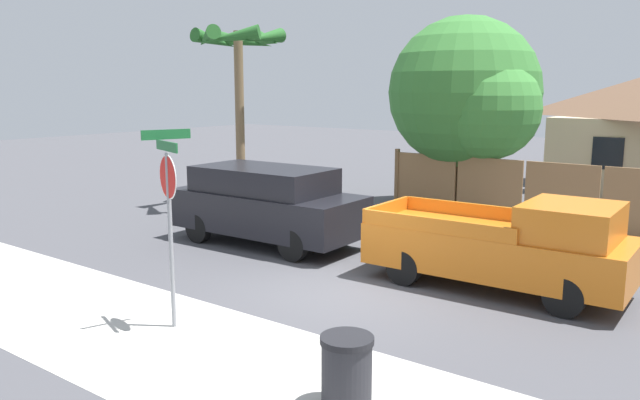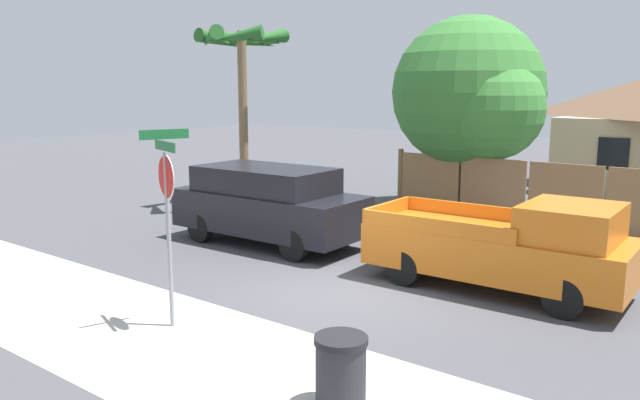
% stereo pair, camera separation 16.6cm
% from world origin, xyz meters
% --- Properties ---
extents(ground_plane, '(80.00, 80.00, 0.00)m').
position_xyz_m(ground_plane, '(0.00, 0.00, 0.00)').
color(ground_plane, '#47474C').
extents(sidewalk_strip, '(36.00, 3.20, 0.01)m').
position_xyz_m(sidewalk_strip, '(0.00, -3.60, 0.00)').
color(sidewalk_strip, beige).
rests_on(sidewalk_strip, ground).
extents(wooden_fence, '(12.37, 0.12, 1.88)m').
position_xyz_m(wooden_fence, '(2.70, 8.00, 0.89)').
color(wooden_fence, '#997047').
rests_on(wooden_fence, ground).
extents(oak_tree, '(4.90, 4.66, 5.99)m').
position_xyz_m(oak_tree, '(-1.48, 8.91, 3.55)').
color(oak_tree, brown).
rests_on(oak_tree, ground).
extents(palm_tree, '(2.76, 2.96, 5.60)m').
position_xyz_m(palm_tree, '(-7.32, 4.90, 4.81)').
color(palm_tree, brown).
rests_on(palm_tree, ground).
extents(red_suv, '(4.84, 2.13, 1.89)m').
position_xyz_m(red_suv, '(-3.59, 1.90, 1.02)').
color(red_suv, black).
rests_on(red_suv, ground).
extents(orange_pickup, '(4.88, 2.02, 1.78)m').
position_xyz_m(orange_pickup, '(2.43, 1.90, 0.85)').
color(orange_pickup, orange).
rests_on(orange_pickup, ground).
extents(stop_sign, '(0.82, 0.74, 3.16)m').
position_xyz_m(stop_sign, '(-1.17, -3.10, 2.13)').
color(stop_sign, gray).
rests_on(stop_sign, ground).
extents(trash_bin, '(0.65, 0.65, 0.89)m').
position_xyz_m(trash_bin, '(2.49, -3.56, 0.45)').
color(trash_bin, '#28282D').
rests_on(trash_bin, ground).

